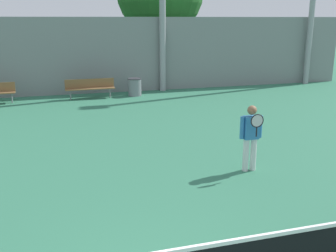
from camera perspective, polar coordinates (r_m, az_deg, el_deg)
name	(u,v)px	position (r m, az deg, el deg)	size (l,w,h in m)	color
tennis_player	(251,135)	(9.28, 11.94, -1.22)	(0.55, 0.41, 1.57)	silver
bench_courtside_near	(90,86)	(18.00, -11.26, 5.67)	(2.18, 0.40, 0.87)	brown
trash_bin	(135,87)	(18.38, -4.85, 5.67)	(0.64, 0.64, 0.81)	gray
back_fence	(74,56)	(19.01, -13.42, 9.80)	(28.66, 0.06, 3.55)	gray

